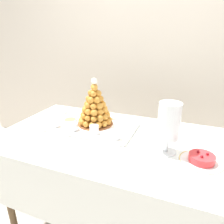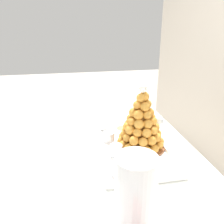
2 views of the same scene
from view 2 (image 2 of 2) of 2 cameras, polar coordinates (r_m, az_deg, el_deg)
The scene contains 10 objects.
buffet_table at distance 1.11m, azimuth 2.93°, elevation -19.66°, with size 1.47×0.80×0.80m.
serving_tray at distance 1.21m, azimuth 4.07°, elevation -8.34°, with size 0.60×0.34×0.02m.
croquembouche at distance 1.16m, azimuth 7.10°, elevation -2.80°, with size 0.25×0.25×0.32m.
dessert_cup_left at distance 1.38m, azimuth -1.55°, elevation -3.25°, with size 0.06×0.06×0.05m.
dessert_cup_mid_left at distance 1.25m, azimuth -0.72°, elevation -6.00°, with size 0.06×0.06×0.05m.
dessert_cup_centre at distance 1.13m, azimuth 1.00°, elevation -9.26°, with size 0.06×0.06×0.05m.
dessert_cup_mid_right at distance 1.00m, azimuth 1.67°, elevation -13.53°, with size 0.06×0.06×0.05m.
creme_brulee_ramekin at distance 1.36m, azimuth 2.93°, elevation -4.29°, with size 0.09×0.09×0.02m.
macaron_goblet at distance 0.68m, azimuth 5.62°, elevation -18.45°, with size 0.12×0.12×0.28m.
wine_glass at distance 1.26m, azimuth 10.83°, elevation -2.25°, with size 0.07×0.07×0.15m.
Camera 2 is at (0.81, -0.21, 1.40)m, focal length 37.96 mm.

